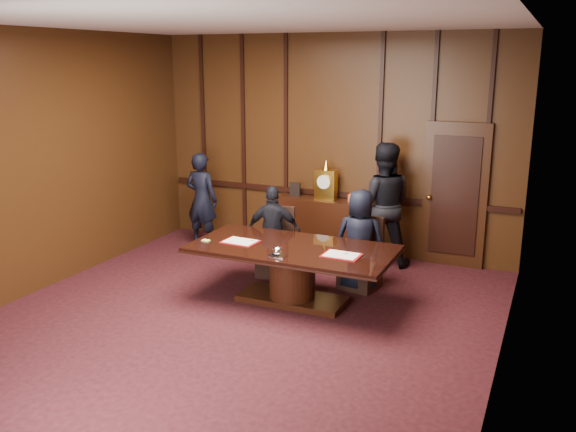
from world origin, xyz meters
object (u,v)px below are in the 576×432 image
object	(u,v)px
signatory_left	(274,232)
witness_right	(382,205)
conference_table	(292,265)
signatory_right	(360,240)
sideboard	(325,224)
witness_left	(202,199)

from	to	relation	value
signatory_left	witness_right	size ratio (longest dim) A/B	0.71
conference_table	signatory_left	xyz separation A→B (m)	(-0.65, 0.80, 0.16)
signatory_right	witness_right	size ratio (longest dim) A/B	0.74
signatory_left	witness_right	distance (m)	1.75
conference_table	witness_right	bearing A→B (deg)	72.13
sideboard	witness_right	bearing A→B (deg)	-11.38
conference_table	signatory_right	size ratio (longest dim) A/B	1.86
sideboard	witness_right	distance (m)	1.12
signatory_right	witness_left	bearing A→B (deg)	-22.00
witness_left	conference_table	bearing A→B (deg)	146.35
signatory_left	witness_right	world-z (taller)	witness_right
witness_right	witness_left	bearing A→B (deg)	-10.80
signatory_right	witness_left	distance (m)	3.20
conference_table	signatory_left	bearing A→B (deg)	129.09
conference_table	signatory_left	distance (m)	1.04
conference_table	witness_left	world-z (taller)	witness_left
conference_table	witness_right	distance (m)	2.11
conference_table	witness_left	bearing A→B (deg)	144.93
sideboard	signatory_right	bearing A→B (deg)	-53.35
signatory_left	signatory_right	bearing A→B (deg)	161.54
conference_table	signatory_right	xyz separation A→B (m)	(0.65, 0.80, 0.19)
conference_table	signatory_right	distance (m)	1.05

